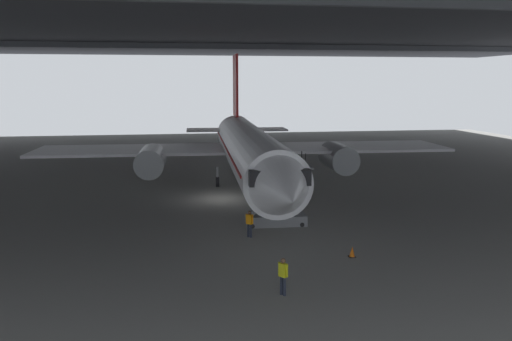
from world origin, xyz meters
TOP-DOWN VIEW (x-y plane):
  - ground_plane at (0.00, 0.00)m, footprint 110.00×110.00m
  - hangar_structure at (-0.07, 13.76)m, footprint 121.00×99.00m
  - airplane_main at (2.57, 2.63)m, footprint 38.22×39.66m
  - boarding_stairs at (2.80, -8.35)m, footprint 4.42×1.66m
  - crew_worker_near_nose at (0.78, -19.79)m, footprint 0.39×0.46m
  - crew_worker_by_stairs at (0.61, -10.87)m, footprint 0.43×0.41m
  - traffic_cone_orange at (5.56, -15.37)m, footprint 0.36×0.36m

SIDE VIEW (x-z plane):
  - ground_plane at x=0.00m, z-range 0.00..0.00m
  - traffic_cone_orange at x=5.56m, z-range -0.01..0.59m
  - boarding_stairs at x=2.80m, z-range -1.67..3.16m
  - crew_worker_by_stairs at x=0.61m, z-range 0.12..1.79m
  - crew_worker_near_nose at x=0.78m, z-range 0.13..1.84m
  - airplane_main at x=2.57m, z-range -2.54..9.75m
  - hangar_structure at x=-0.07m, z-range 7.21..22.87m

